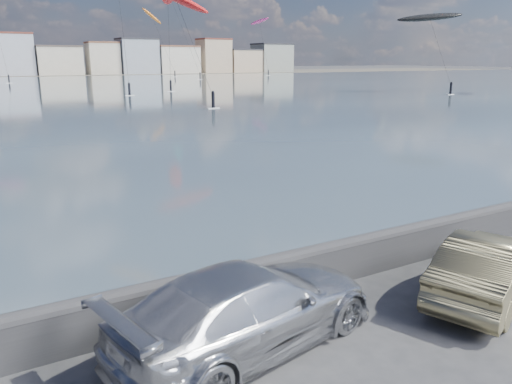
% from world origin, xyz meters
% --- Properties ---
extents(ground, '(700.00, 700.00, 0.00)m').
position_xyz_m(ground, '(0.00, 0.00, 0.00)').
color(ground, '#333335').
rests_on(ground, ground).
extents(seawall, '(400.00, 0.36, 1.08)m').
position_xyz_m(seawall, '(0.00, 2.70, 0.58)').
color(seawall, '#28282B').
rests_on(seawall, ground).
extents(car_silver, '(5.95, 3.39, 1.62)m').
position_xyz_m(car_silver, '(-0.75, 1.25, 0.81)').
color(car_silver, silver).
rests_on(car_silver, ground).
extents(car_champagne, '(4.82, 3.13, 1.50)m').
position_xyz_m(car_champagne, '(5.04, 0.30, 0.75)').
color(car_champagne, tan).
rests_on(car_champagne, ground).
extents(kitesurfer_1, '(8.85, 12.93, 21.71)m').
position_xyz_m(kitesurfer_1, '(50.15, 155.58, 18.50)').
color(kitesurfer_1, orange).
rests_on(kitesurfer_1, ground).
extents(kitesurfer_7, '(6.63, 16.15, 19.93)m').
position_xyz_m(kitesurfer_7, '(89.27, 154.50, 18.10)').
color(kitesurfer_7, '#E5338C').
rests_on(kitesurfer_7, ground).
extents(kitesurfer_8, '(9.94, 11.80, 13.20)m').
position_xyz_m(kitesurfer_8, '(62.98, 54.37, 11.94)').
color(kitesurfer_8, black).
rests_on(kitesurfer_8, ground).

